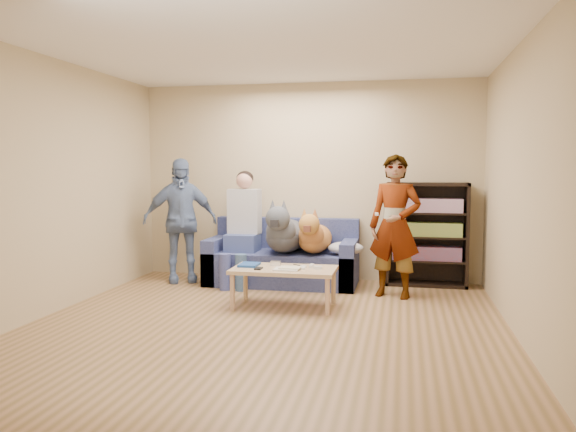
% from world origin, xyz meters
% --- Properties ---
extents(ground, '(5.00, 5.00, 0.00)m').
position_xyz_m(ground, '(0.00, 0.00, 0.00)').
color(ground, brown).
rests_on(ground, ground).
extents(ceiling, '(5.00, 5.00, 0.00)m').
position_xyz_m(ceiling, '(0.00, 0.00, 2.60)').
color(ceiling, white).
rests_on(ceiling, ground).
extents(wall_back, '(4.50, 0.00, 4.50)m').
position_xyz_m(wall_back, '(0.00, 2.50, 1.30)').
color(wall_back, tan).
rests_on(wall_back, ground).
extents(wall_front, '(4.50, 0.00, 4.50)m').
position_xyz_m(wall_front, '(0.00, -2.50, 1.30)').
color(wall_front, tan).
rests_on(wall_front, ground).
extents(wall_left, '(0.00, 5.00, 5.00)m').
position_xyz_m(wall_left, '(-2.25, 0.00, 1.30)').
color(wall_left, tan).
rests_on(wall_left, ground).
extents(wall_right, '(0.00, 5.00, 5.00)m').
position_xyz_m(wall_right, '(2.25, 0.00, 1.30)').
color(wall_right, tan).
rests_on(wall_right, ground).
extents(blanket, '(0.44, 0.37, 0.15)m').
position_xyz_m(blanket, '(0.58, 1.91, 0.50)').
color(blanket, '#AAAAAE').
rests_on(blanket, sofa).
extents(person_standing_right, '(0.68, 0.54, 1.64)m').
position_xyz_m(person_standing_right, '(1.17, 1.60, 0.82)').
color(person_standing_right, gray).
rests_on(person_standing_right, ground).
extents(person_standing_left, '(1.02, 0.78, 1.61)m').
position_xyz_m(person_standing_left, '(-1.58, 1.93, 0.80)').
color(person_standing_left, '#718CB6').
rests_on(person_standing_left, ground).
extents(held_controller, '(0.05, 0.11, 0.03)m').
position_xyz_m(held_controller, '(0.97, 1.40, 0.97)').
color(held_controller, white).
rests_on(held_controller, person_standing_right).
extents(notebook_blue, '(0.20, 0.26, 0.03)m').
position_xyz_m(notebook_blue, '(-0.38, 0.94, 0.43)').
color(notebook_blue, navy).
rests_on(notebook_blue, coffee_table).
extents(papers, '(0.26, 0.20, 0.02)m').
position_xyz_m(papers, '(0.07, 0.79, 0.43)').
color(papers, silver).
rests_on(papers, coffee_table).
extents(magazine, '(0.22, 0.17, 0.01)m').
position_xyz_m(magazine, '(0.10, 0.81, 0.44)').
color(magazine, beige).
rests_on(magazine, coffee_table).
extents(camera_silver, '(0.11, 0.06, 0.05)m').
position_xyz_m(camera_silver, '(-0.10, 1.01, 0.45)').
color(camera_silver, silver).
rests_on(camera_silver, coffee_table).
extents(controller_a, '(0.04, 0.13, 0.03)m').
position_xyz_m(controller_a, '(0.30, 0.99, 0.43)').
color(controller_a, silver).
rests_on(controller_a, coffee_table).
extents(controller_b, '(0.09, 0.06, 0.03)m').
position_xyz_m(controller_b, '(0.38, 0.91, 0.43)').
color(controller_b, silver).
rests_on(controller_b, coffee_table).
extents(headphone_cup_a, '(0.07, 0.07, 0.02)m').
position_xyz_m(headphone_cup_a, '(0.22, 0.87, 0.43)').
color(headphone_cup_a, white).
rests_on(headphone_cup_a, coffee_table).
extents(headphone_cup_b, '(0.07, 0.07, 0.02)m').
position_xyz_m(headphone_cup_b, '(0.22, 0.95, 0.43)').
color(headphone_cup_b, white).
rests_on(headphone_cup_b, coffee_table).
extents(pen_orange, '(0.13, 0.06, 0.01)m').
position_xyz_m(pen_orange, '(0.00, 0.73, 0.42)').
color(pen_orange, '#C9581C').
rests_on(pen_orange, coffee_table).
extents(pen_black, '(0.13, 0.08, 0.01)m').
position_xyz_m(pen_black, '(0.14, 1.07, 0.42)').
color(pen_black, black).
rests_on(pen_black, coffee_table).
extents(wallet, '(0.07, 0.12, 0.02)m').
position_xyz_m(wallet, '(-0.23, 0.77, 0.43)').
color(wallet, black).
rests_on(wallet, coffee_table).
extents(sofa, '(1.90, 0.85, 0.82)m').
position_xyz_m(sofa, '(-0.25, 2.10, 0.28)').
color(sofa, '#515B93').
rests_on(sofa, ground).
extents(person_seated, '(0.40, 0.73, 1.47)m').
position_xyz_m(person_seated, '(-0.75, 1.97, 0.77)').
color(person_seated, '#3B4D83').
rests_on(person_seated, sofa).
extents(dog_gray, '(0.48, 1.28, 0.69)m').
position_xyz_m(dog_gray, '(-0.18, 1.90, 0.67)').
color(dog_gray, '#474950').
rests_on(dog_gray, sofa).
extents(dog_tan, '(0.41, 1.16, 0.59)m').
position_xyz_m(dog_tan, '(0.18, 1.93, 0.64)').
color(dog_tan, '#BD7539').
rests_on(dog_tan, sofa).
extents(coffee_table, '(1.10, 0.60, 0.42)m').
position_xyz_m(coffee_table, '(0.02, 0.89, 0.37)').
color(coffee_table, '#D1B780').
rests_on(coffee_table, ground).
extents(bookshelf, '(1.00, 0.34, 1.30)m').
position_xyz_m(bookshelf, '(1.55, 2.33, 0.68)').
color(bookshelf, black).
rests_on(bookshelf, ground).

